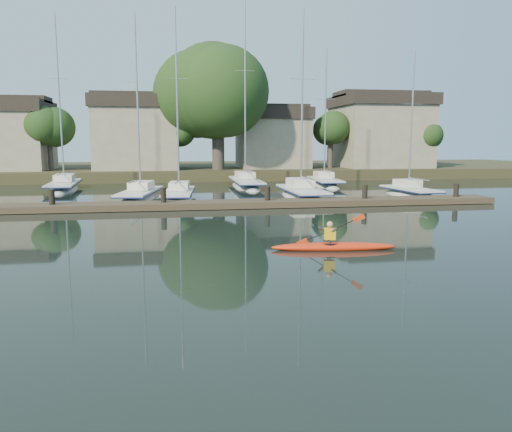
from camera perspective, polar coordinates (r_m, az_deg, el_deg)
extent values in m
plane|color=black|center=(15.23, -0.07, -5.96)|extent=(160.00, 160.00, 0.00)
ellipsoid|color=red|center=(17.93, 8.87, -3.52)|extent=(4.52, 1.12, 0.34)
cylinder|color=black|center=(17.87, 8.41, -3.19)|extent=(0.74, 0.74, 0.09)
imported|color=#2A2528|center=(17.81, 8.43, -2.07)|extent=(0.27, 0.38, 0.97)
cube|color=gold|center=(17.80, 8.43, -2.03)|extent=(0.41, 0.32, 0.40)
sphere|color=tan|center=(17.74, 8.45, -0.95)|extent=(0.22, 0.22, 0.22)
cube|color=#453727|center=(28.88, -4.55, 1.34)|extent=(34.00, 2.00, 0.35)
cylinder|color=black|center=(29.52, -22.24, 1.08)|extent=(0.32, 0.32, 1.80)
cylinder|color=black|center=(28.78, -10.52, 1.40)|extent=(0.32, 0.32, 1.80)
cylinder|color=black|center=(29.27, 1.31, 1.66)|extent=(0.32, 0.32, 1.80)
cylinder|color=black|center=(30.94, 12.30, 1.84)|extent=(0.32, 0.32, 1.80)
cylinder|color=black|center=(33.61, 21.86, 1.94)|extent=(0.32, 0.32, 1.80)
ellipsoid|color=silver|center=(34.10, -13.10, 1.35)|extent=(3.30, 8.29, 1.80)
cube|color=silver|center=(34.00, -13.15, 2.78)|extent=(2.97, 6.84, 0.13)
cube|color=#16234F|center=(34.01, -13.15, 2.65)|extent=(3.07, 7.01, 0.08)
cube|color=silver|center=(34.44, -12.99, 3.44)|extent=(1.68, 2.45, 0.52)
cylinder|color=#9EA0A5|center=(34.16, -13.39, 12.45)|extent=(0.11, 0.11, 11.39)
cylinder|color=#9EA0A5|center=(32.77, -13.68, 3.88)|extent=(0.58, 3.04, 0.08)
cylinder|color=#9EA0A5|center=(34.29, -13.47, 14.72)|extent=(1.50, 0.28, 0.03)
ellipsoid|color=silver|center=(33.77, -8.78, 1.44)|extent=(2.61, 8.28, 1.72)
cube|color=silver|center=(33.68, -8.81, 2.81)|extent=(2.39, 6.81, 0.13)
cube|color=#16234F|center=(33.69, -8.81, 2.69)|extent=(2.48, 6.98, 0.07)
cube|color=silver|center=(34.14, -8.76, 3.45)|extent=(1.46, 2.38, 0.50)
cylinder|color=#9EA0A5|center=(33.86, -9.01, 12.88)|extent=(0.11, 0.11, 11.77)
cylinder|color=#9EA0A5|center=(32.41, -9.01, 3.87)|extent=(0.34, 3.09, 0.07)
cylinder|color=#9EA0A5|center=(34.00, -9.07, 15.26)|extent=(1.45, 0.15, 0.03)
ellipsoid|color=silver|center=(34.09, 5.25, 1.47)|extent=(2.29, 8.51, 2.02)
cube|color=silver|center=(33.99, 5.27, 3.07)|extent=(2.17, 6.98, 0.15)
cube|color=#16234F|center=(34.00, 5.27, 2.93)|extent=(2.26, 7.15, 0.08)
cube|color=silver|center=(34.45, 5.06, 3.80)|extent=(1.50, 2.39, 0.58)
cylinder|color=#9EA0A5|center=(34.18, 5.30, 12.99)|extent=(0.13, 0.13, 11.67)
cylinder|color=#9EA0A5|center=(32.69, 5.87, 4.34)|extent=(0.11, 3.23, 0.08)
cylinder|color=#9EA0A5|center=(34.32, 5.33, 15.32)|extent=(1.70, 0.04, 0.03)
ellipsoid|color=silver|center=(36.73, 17.15, 1.71)|extent=(2.60, 6.68, 1.77)
cube|color=silver|center=(36.64, 17.21, 3.01)|extent=(2.39, 5.50, 0.13)
cube|color=#16234F|center=(36.65, 17.21, 2.89)|extent=(2.48, 5.64, 0.07)
cube|color=silver|center=(36.94, 16.91, 3.60)|extent=(1.48, 1.95, 0.51)
cylinder|color=#9EA0A5|center=(36.68, 17.37, 10.36)|extent=(0.11, 0.11, 9.30)
cylinder|color=#9EA0A5|center=(35.76, 18.10, 4.04)|extent=(0.32, 2.47, 0.07)
cylinder|color=#9EA0A5|center=(36.74, 17.45, 12.10)|extent=(1.48, 0.18, 0.03)
ellipsoid|color=silver|center=(42.37, -21.05, 2.36)|extent=(2.72, 9.06, 1.88)
cube|color=silver|center=(42.29, -21.12, 3.56)|extent=(2.51, 7.45, 0.14)
cube|color=#16234F|center=(42.30, -21.11, 3.45)|extent=(2.60, 7.63, 0.08)
cube|color=silver|center=(42.79, -21.05, 4.11)|extent=(1.57, 2.59, 0.55)
cylinder|color=#9EA0A5|center=(42.55, -21.55, 12.33)|extent=(0.12, 0.12, 12.90)
cylinder|color=#9EA0A5|center=(40.91, -21.42, 4.51)|extent=(0.32, 3.39, 0.08)
cylinder|color=#9EA0A5|center=(42.69, -21.67, 14.40)|extent=(1.59, 0.14, 0.03)
ellipsoid|color=silver|center=(42.22, -1.16, 2.89)|extent=(2.23, 10.30, 1.95)
cube|color=silver|center=(42.14, -1.17, 4.14)|extent=(2.12, 8.45, 0.14)
cube|color=#16234F|center=(42.15, -1.16, 4.03)|extent=(2.20, 8.66, 0.08)
cube|color=silver|center=(42.72, -1.28, 4.72)|extent=(1.46, 2.89, 0.57)
cylinder|color=#9EA0A5|center=(42.51, -1.25, 13.97)|extent=(0.12, 0.12, 14.40)
cylinder|color=#9EA0A5|center=(40.56, -0.87, 5.14)|extent=(0.11, 3.91, 0.08)
cylinder|color=#9EA0A5|center=(42.70, -1.26, 16.28)|extent=(1.65, 0.04, 0.03)
ellipsoid|color=silver|center=(43.63, 7.83, 3.02)|extent=(2.64, 8.04, 1.88)
cube|color=silver|center=(43.56, 7.86, 4.18)|extent=(2.44, 6.61, 0.14)
cube|color=#16234F|center=(43.56, 7.86, 4.08)|extent=(2.53, 6.77, 0.08)
cube|color=silver|center=(43.99, 7.73, 4.70)|extent=(1.54, 2.31, 0.54)
cylinder|color=#9EA0A5|center=(43.72, 7.94, 11.39)|extent=(0.12, 0.12, 10.87)
cylinder|color=#9EA0A5|center=(42.35, 8.24, 5.12)|extent=(0.30, 3.00, 0.08)
cylinder|color=#9EA0A5|center=(43.81, 7.97, 13.09)|extent=(1.58, 0.14, 0.03)
cube|color=#2B351A|center=(58.69, -7.04, 5.27)|extent=(90.00, 24.00, 1.00)
cube|color=gray|center=(54.82, -26.15, 7.63)|extent=(7.00, 7.00, 5.50)
cube|color=black|center=(54.92, -26.39, 11.12)|extent=(7.35, 7.35, 1.20)
cube|color=gray|center=(52.68, -13.44, 8.54)|extent=(8.00, 8.00, 6.00)
cube|color=black|center=(52.81, -13.58, 12.45)|extent=(8.40, 8.40, 1.20)
cube|color=gray|center=(53.57, 1.84, 8.23)|extent=(7.00, 7.00, 5.00)
cube|color=black|center=(53.64, 1.86, 11.54)|extent=(7.35, 7.35, 1.20)
cube|color=gray|center=(57.12, 13.88, 8.76)|extent=(9.00, 9.00, 6.50)
cube|color=black|center=(57.28, 14.02, 12.61)|extent=(9.45, 9.45, 1.20)
cylinder|color=#433A36|center=(49.75, -4.34, 8.18)|extent=(1.20, 1.20, 5.00)
sphere|color=black|center=(49.96, -4.41, 13.92)|extent=(8.50, 8.50, 8.50)
cylinder|color=#433A36|center=(51.89, -22.44, 6.47)|extent=(0.48, 0.48, 3.00)
sphere|color=black|center=(51.88, -22.60, 9.23)|extent=(3.40, 3.40, 3.40)
cylinder|color=#433A36|center=(50.07, -8.98, 6.85)|extent=(0.38, 0.38, 2.80)
sphere|color=black|center=(50.06, -9.04, 9.36)|extent=(2.72, 2.72, 2.72)
cylinder|color=#433A36|center=(53.63, 8.50, 7.18)|extent=(0.50, 0.50, 3.20)
sphere|color=black|center=(53.63, 8.57, 10.01)|extent=(3.57, 3.57, 3.57)
cylinder|color=#433A36|center=(56.16, 18.80, 6.57)|extent=(0.41, 0.41, 2.60)
sphere|color=black|center=(56.14, 18.91, 8.76)|extent=(2.89, 2.89, 2.89)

